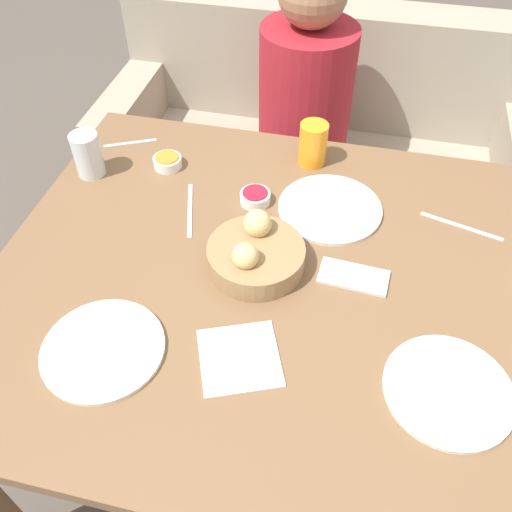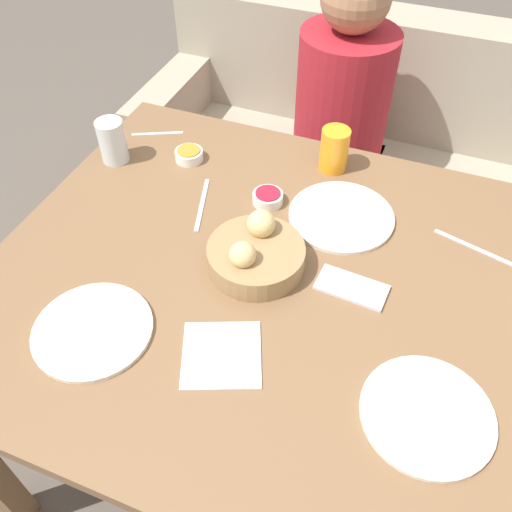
{
  "view_description": "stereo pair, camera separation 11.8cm",
  "coord_description": "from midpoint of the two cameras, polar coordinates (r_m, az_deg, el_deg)",
  "views": [
    {
      "loc": [
        0.11,
        -0.77,
        1.66
      ],
      "look_at": [
        -0.07,
        0.02,
        0.8
      ],
      "focal_mm": 38.0,
      "sensor_mm": 36.0,
      "label": 1
    },
    {
      "loc": [
        0.22,
        -0.74,
        1.66
      ],
      "look_at": [
        -0.07,
        0.02,
        0.8
      ],
      "focal_mm": 38.0,
      "sensor_mm": 36.0,
      "label": 2
    }
  ],
  "objects": [
    {
      "name": "plate_far_center",
      "position": [
        1.33,
        11.49,
        4.01
      ],
      "size": [
        0.25,
        0.25,
        0.01
      ],
      "color": "silver",
      "rests_on": "dining_table"
    },
    {
      "name": "knife_silver",
      "position": [
        1.36,
        24.41,
        0.63
      ],
      "size": [
        0.19,
        0.06,
        0.0
      ],
      "color": "#B7B7BC",
      "rests_on": "dining_table"
    },
    {
      "name": "water_tumbler",
      "position": [
        1.49,
        -12.68,
        11.62
      ],
      "size": [
        0.07,
        0.07,
        0.12
      ],
      "color": "silver",
      "rests_on": "dining_table"
    },
    {
      "name": "napkin",
      "position": [
        1.06,
        -0.41,
        -10.52
      ],
      "size": [
        0.2,
        0.2,
        0.0
      ],
      "color": "white",
      "rests_on": "dining_table"
    },
    {
      "name": "jam_bowl_berry",
      "position": [
        1.35,
        3.77,
        6.03
      ],
      "size": [
        0.08,
        0.08,
        0.03
      ],
      "color": "white",
      "rests_on": "dining_table"
    },
    {
      "name": "plate_near_left",
      "position": [
        1.12,
        -13.93,
        -7.74
      ],
      "size": [
        0.24,
        0.24,
        0.01
      ],
      "color": "silver",
      "rests_on": "dining_table"
    },
    {
      "name": "bread_basket",
      "position": [
        1.18,
        2.82,
        0.08
      ],
      "size": [
        0.21,
        0.21,
        0.11
      ],
      "color": "#99754C",
      "rests_on": "dining_table"
    },
    {
      "name": "couch",
      "position": [
        2.27,
        11.55,
        9.12
      ],
      "size": [
        1.61,
        0.7,
        0.85
      ],
      "color": "#9E937F",
      "rests_on": "ground_plane"
    },
    {
      "name": "fork_silver",
      "position": [
        1.35,
        -3.22,
        5.35
      ],
      "size": [
        0.07,
        0.19,
        0.0
      ],
      "color": "#B7B7BC",
      "rests_on": "dining_table"
    },
    {
      "name": "jam_bowl_honey",
      "position": [
        1.49,
        -4.79,
        10.47
      ],
      "size": [
        0.08,
        0.08,
        0.03
      ],
      "color": "white",
      "rests_on": "dining_table"
    },
    {
      "name": "spoon_coffee",
      "position": [
        1.61,
        -8.22,
        12.54
      ],
      "size": [
        0.14,
        0.07,
        0.0
      ],
      "color": "#B7B7BC",
      "rests_on": "dining_table"
    },
    {
      "name": "juice_glass",
      "position": [
        1.45,
        10.6,
        10.84
      ],
      "size": [
        0.07,
        0.07,
        0.12
      ],
      "color": "orange",
      "rests_on": "dining_table"
    },
    {
      "name": "seated_person",
      "position": [
        2.05,
        10.13,
        11.01
      ],
      "size": [
        0.32,
        0.42,
        1.13
      ],
      "color": "#23232D",
      "rests_on": "ground_plane"
    },
    {
      "name": "dining_table",
      "position": [
        1.25,
        5.4,
        -5.54
      ],
      "size": [
        1.29,
        1.06,
        0.77
      ],
      "color": "brown",
      "rests_on": "ground_plane"
    },
    {
      "name": "cell_phone",
      "position": [
        1.18,
        12.87,
        -3.4
      ],
      "size": [
        0.16,
        0.08,
        0.01
      ],
      "color": "silver",
      "rests_on": "dining_table"
    },
    {
      "name": "plate_near_right",
      "position": [
        1.05,
        20.77,
        -15.54
      ],
      "size": [
        0.24,
        0.24,
        0.01
      ],
      "color": "silver",
      "rests_on": "dining_table"
    },
    {
      "name": "ground_plane",
      "position": [
        1.83,
        3.88,
        -18.58
      ],
      "size": [
        10.0,
        10.0,
        0.0
      ],
      "primitive_type": "plane",
      "color": "#564C44"
    }
  ]
}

